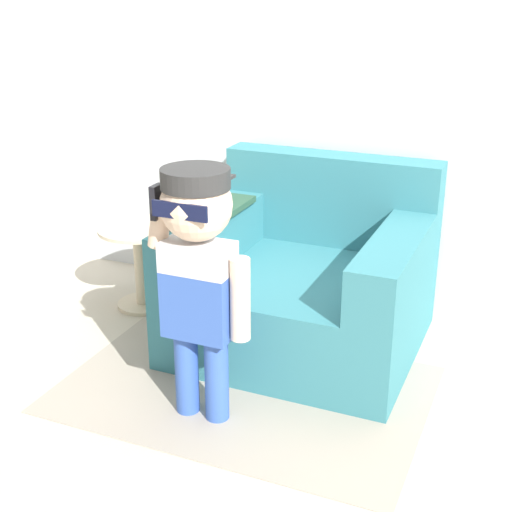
# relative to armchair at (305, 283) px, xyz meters

# --- Properties ---
(ground_plane) EXTENTS (10.00, 10.00, 0.00)m
(ground_plane) POSITION_rel_armchair_xyz_m (0.08, -0.23, -0.31)
(ground_plane) COLOR #BCB29E
(wall_back) EXTENTS (10.00, 0.05, 2.60)m
(wall_back) POSITION_rel_armchair_xyz_m (0.08, 0.54, 0.99)
(wall_back) COLOR silver
(wall_back) RESTS_ON ground_plane
(armchair) EXTENTS (1.12, 1.03, 0.86)m
(armchair) POSITION_rel_armchair_xyz_m (0.00, 0.00, 0.00)
(armchair) COLOR teal
(armchair) RESTS_ON ground_plane
(person_child) EXTENTS (0.43, 0.32, 1.04)m
(person_child) POSITION_rel_armchair_xyz_m (-0.16, -0.78, 0.39)
(person_child) COLOR #3356AD
(person_child) RESTS_ON ground_plane
(side_table) EXTENTS (0.44, 0.44, 0.46)m
(side_table) POSITION_rel_armchair_xyz_m (-0.94, 0.02, -0.03)
(side_table) COLOR beige
(side_table) RESTS_ON ground_plane
(rug) EXTENTS (1.56, 1.06, 0.01)m
(rug) POSITION_rel_armchair_xyz_m (-0.08, -0.54, -0.30)
(rug) COLOR #9E9384
(rug) RESTS_ON ground_plane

